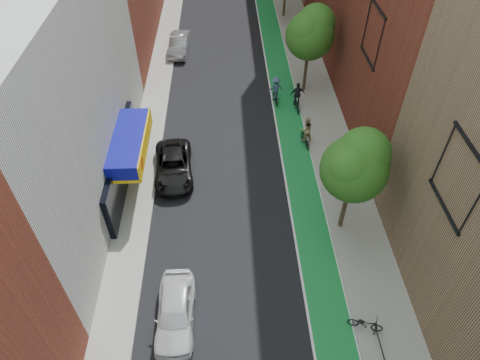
{
  "coord_description": "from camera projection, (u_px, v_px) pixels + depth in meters",
  "views": [
    {
      "loc": [
        -0.58,
        -5.14,
        18.53
      ],
      "look_at": [
        0.11,
        12.43,
        1.5
      ],
      "focal_mm": 32.0,
      "sensor_mm": 36.0,
      "label": 1
    }
  ],
  "objects": [
    {
      "name": "bike_lane",
      "position": [
        280.0,
        78.0,
        35.37
      ],
      "size": [
        2.0,
        68.0,
        0.01
      ],
      "primitive_type": "cube",
      "color": "#136E30",
      "rests_on": "ground"
    },
    {
      "name": "sidewalk_left",
      "position": [
        159.0,
        80.0,
        35.04
      ],
      "size": [
        2.0,
        68.0,
        0.15
      ],
      "primitive_type": "cube",
      "color": "gray",
      "rests_on": "ground"
    },
    {
      "name": "sidewalk_right",
      "position": [
        311.0,
        76.0,
        35.39
      ],
      "size": [
        3.0,
        68.0,
        0.15
      ],
      "primitive_type": "cube",
      "color": "gray",
      "rests_on": "ground"
    },
    {
      "name": "building_left_white",
      "position": [
        25.0,
        103.0,
        22.16
      ],
      "size": [
        8.0,
        20.0,
        12.0
      ],
      "primitive_type": "cube",
      "color": "silver",
      "rests_on": "ground"
    },
    {
      "name": "tree_near",
      "position": [
        356.0,
        165.0,
        20.71
      ],
      "size": [
        3.4,
        3.36,
        6.42
      ],
      "color": "#332619",
      "rests_on": "ground"
    },
    {
      "name": "tree_mid",
      "position": [
        311.0,
        32.0,
        30.6
      ],
      "size": [
        3.55,
        3.53,
        6.74
      ],
      "color": "#332619",
      "rests_on": "ground"
    },
    {
      "name": "parked_car_white",
      "position": [
        175.0,
        312.0,
        19.4
      ],
      "size": [
        1.73,
        4.28,
        1.46
      ],
      "primitive_type": "imported",
      "rotation": [
        0.0,
        0.0,
        0.0
      ],
      "color": "silver",
      "rests_on": "ground"
    },
    {
      "name": "parked_car_black",
      "position": [
        174.0,
        166.0,
        26.56
      ],
      "size": [
        2.68,
        5.08,
        1.36
      ],
      "primitive_type": "imported",
      "rotation": [
        0.0,
        0.0,
        0.09
      ],
      "color": "black",
      "rests_on": "ground"
    },
    {
      "name": "parked_car_silver",
      "position": [
        179.0,
        44.0,
        38.11
      ],
      "size": [
        1.81,
        4.55,
        1.47
      ],
      "primitive_type": "imported",
      "rotation": [
        0.0,
        0.0,
        -0.06
      ],
      "color": "#979B9F",
      "rests_on": "ground"
    },
    {
      "name": "cyclist_lane_near",
      "position": [
        306.0,
        133.0,
        28.53
      ],
      "size": [
        0.99,
        1.7,
        2.13
      ],
      "rotation": [
        0.0,
        0.0,
        3.35
      ],
      "color": "black",
      "rests_on": "ground"
    },
    {
      "name": "cyclist_lane_mid",
      "position": [
        297.0,
        99.0,
        31.57
      ],
      "size": [
        1.11,
        1.7,
        2.18
      ],
      "rotation": [
        0.0,
        0.0,
        3.24
      ],
      "color": "black",
      "rests_on": "ground"
    },
    {
      "name": "cyclist_lane_far",
      "position": [
        276.0,
        91.0,
        32.16
      ],
      "size": [
        1.21,
        1.79,
        2.13
      ],
      "rotation": [
        0.0,
        0.0,
        3.25
      ],
      "color": "black",
      "rests_on": "ground"
    },
    {
      "name": "parked_bike_far",
      "position": [
        365.0,
        323.0,
        19.17
      ],
      "size": [
        1.67,
        0.98,
        0.83
      ],
      "primitive_type": "imported",
      "rotation": [
        0.0,
        0.0,
        1.28
      ],
      "color": "black",
      "rests_on": "sidewalk_right"
    }
  ]
}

